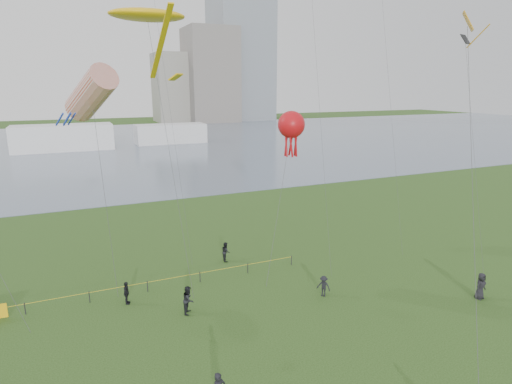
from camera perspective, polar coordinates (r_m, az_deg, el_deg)
name	(u,v)px	position (r m, az deg, el deg)	size (l,w,h in m)	color
lake	(115,145)	(116.28, -18.25, 5.98)	(400.00, 120.00, 0.08)	slate
building_mid	(210,75)	(185.81, -6.10, 15.19)	(20.00, 20.00, 38.00)	slate
building_low	(174,88)	(187.79, -10.82, 13.49)	(16.00, 18.00, 28.00)	gray
pavilion_left	(63,138)	(110.46, -24.32, 6.63)	(22.00, 8.00, 6.00)	white
pavilion_right	(171,134)	(116.19, -11.31, 7.64)	(18.00, 7.00, 5.00)	silver
fence	(56,301)	(32.86, -25.12, -13.04)	(24.07, 0.07, 1.05)	black
spectator_a	(188,300)	(29.58, -8.99, -14.00)	(0.93, 0.73, 1.92)	black
spectator_b	(324,286)	(31.78, 9.00, -12.29)	(1.00, 0.58, 1.55)	black
spectator_c	(126,293)	(31.68, -16.89, -12.76)	(0.96, 0.40, 1.63)	black
spectator_d	(481,286)	(34.87, 27.77, -11.03)	(0.94, 0.61, 1.93)	black
spectator_g	(226,252)	(37.33, -4.06, -7.93)	(0.82, 0.64, 1.69)	black
kite_stingray	(147,16)	(34.53, -14.28, 21.81)	(5.57, 10.22, 20.19)	#3F3F42
kite_windsock	(91,94)	(31.83, -21.12, 12.15)	(4.36, 5.28, 16.24)	#3F3F42
kite_octopus	(291,125)	(39.15, 4.73, 8.87)	(7.19, 8.76, 12.59)	#3F3F42
kite_delta	(470,39)	(32.11, 26.58, 17.79)	(9.61, 11.64, 19.44)	#3F3F42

